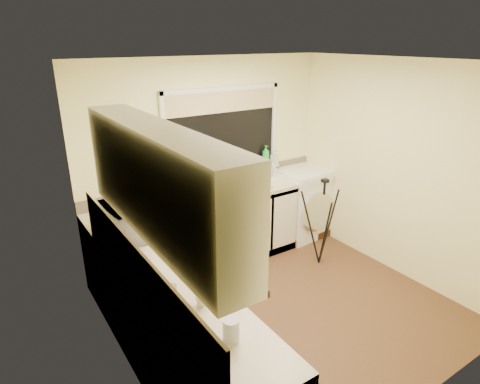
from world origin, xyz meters
name	(u,v)px	position (x,y,z in m)	size (l,w,h in m)	color
floor	(282,307)	(0.00, 0.00, 0.00)	(3.20, 3.20, 0.00)	brown
ceiling	(293,62)	(0.00, 0.00, 2.45)	(3.20, 3.20, 0.00)	white
wall_back	(208,161)	(0.00, 1.50, 1.23)	(3.20, 3.20, 0.00)	#FEF9A9
wall_front	(435,269)	(0.00, -1.50, 1.23)	(3.20, 3.20, 0.00)	#FEF9A9
wall_left	(119,243)	(-1.60, 0.00, 1.23)	(3.00, 3.00, 0.00)	#FEF9A9
wall_right	(396,170)	(1.60, 0.00, 1.23)	(3.00, 3.00, 0.00)	#FEF9A9
base_cabinet_back	(199,235)	(-0.33, 1.20, 0.43)	(2.55, 0.60, 0.86)	silver
base_cabinet_left	(180,338)	(-1.30, -0.30, 0.43)	(0.54, 2.40, 0.86)	silver
worktop_back	(222,194)	(0.00, 1.20, 0.88)	(3.20, 0.60, 0.04)	beige
worktop_left	(176,289)	(-1.30, -0.30, 0.88)	(0.60, 2.40, 0.04)	beige
upper_cabinet	(158,182)	(-1.44, -0.45, 1.80)	(0.28, 1.90, 0.70)	silver
splashback_left	(136,272)	(-1.59, -0.30, 1.12)	(0.02, 2.40, 0.45)	beige
splashback_back	(209,181)	(0.00, 1.49, 0.97)	(3.20, 0.02, 0.14)	beige
window_glass	(223,133)	(0.20, 1.49, 1.55)	(1.50, 0.02, 1.00)	black
window_blind	(223,102)	(0.20, 1.46, 1.92)	(1.50, 0.02, 0.25)	tan
windowsill	(226,174)	(0.20, 1.43, 1.04)	(1.60, 0.14, 0.03)	white
sink	(236,189)	(0.20, 1.20, 0.91)	(0.82, 0.46, 0.03)	tan
faucet	(228,176)	(0.20, 1.38, 1.02)	(0.03, 0.03, 0.24)	silver
washing_machine	(300,202)	(1.29, 1.22, 0.48)	(0.68, 0.65, 0.96)	white
laptop	(170,201)	(-0.69, 1.14, 0.96)	(0.35, 0.32, 0.24)	#A8A8B0
kettle	(138,231)	(-1.27, 0.54, 1.01)	(0.16, 0.16, 0.22)	white
dish_rack	(267,179)	(0.72, 1.24, 0.93)	(0.40, 0.30, 0.06)	white
tripod	(322,222)	(0.96, 0.46, 0.55)	(0.54, 0.54, 1.10)	black
glass_jug	(231,330)	(-1.26, -1.01, 0.97)	(0.10, 0.10, 0.15)	silver
steel_jar	(171,293)	(-1.40, -0.43, 0.96)	(0.09, 0.09, 0.12)	silver
microwave	(128,221)	(-1.31, 0.71, 1.06)	(0.56, 0.38, 0.31)	white
plant_a	(185,172)	(-0.37, 1.40, 1.17)	(0.12, 0.08, 0.23)	#999999
plant_b	(211,167)	(-0.03, 1.39, 1.18)	(0.14, 0.12, 0.26)	#999999
plant_c	(229,163)	(0.23, 1.40, 1.18)	(0.14, 0.14, 0.26)	#999999
plant_d	(245,161)	(0.48, 1.41, 1.16)	(0.20, 0.18, 0.23)	#999999
soap_bottle_green	(266,155)	(0.83, 1.43, 1.18)	(0.10, 0.10, 0.26)	green
soap_bottle_clear	(275,157)	(0.95, 1.39, 1.14)	(0.08, 0.08, 0.18)	#999999
cup_back	(286,173)	(1.04, 1.25, 0.94)	(0.11, 0.11, 0.09)	white
cup_left	(201,300)	(-1.25, -0.60, 0.94)	(0.09, 0.09, 0.08)	beige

